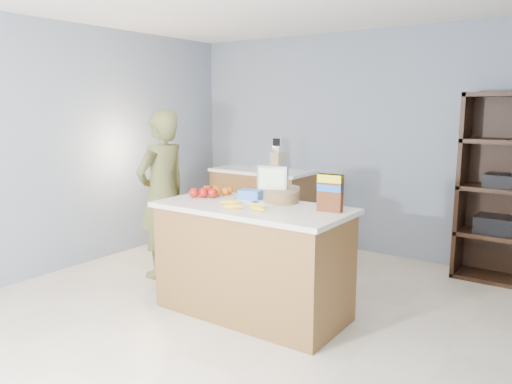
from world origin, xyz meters
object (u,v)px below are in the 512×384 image
Objects in this scene: person at (162,194)px; counter_peninsula at (252,264)px; cereal_box at (330,190)px; shelving_unit at (511,193)px; tv at (272,180)px.

counter_peninsula is at bearing 80.20° from person.
person is at bearing 176.42° from cereal_box.
person is (-1.27, 0.26, 0.40)m from counter_peninsula.
counter_peninsula is at bearing -127.11° from shelving_unit.
person reaches higher than tv.
counter_peninsula is 5.53× the size of tv.
cereal_box is (-0.95, -1.90, 0.20)m from shelving_unit.
cereal_box is at bearing -15.25° from tv.
tv is at bearing -132.08° from shelving_unit.
shelving_unit is at bearing 47.92° from tv.
counter_peninsula is at bearing -86.98° from tv.
person is (-2.82, -1.79, -0.05)m from shelving_unit.
tv reaches higher than counter_peninsula.
person is 5.79× the size of tv.
tv reaches higher than cereal_box.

